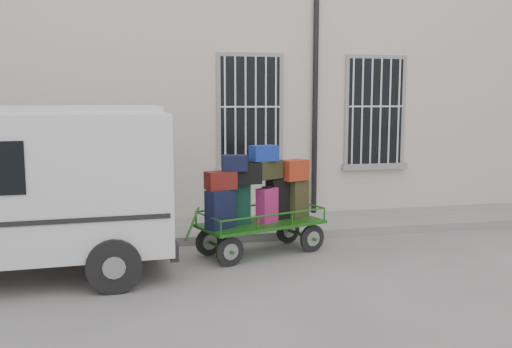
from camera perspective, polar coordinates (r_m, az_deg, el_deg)
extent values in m
plane|color=slate|center=(9.09, 5.96, -8.62)|extent=(80.00, 80.00, 0.00)
cube|color=beige|center=(14.06, -1.19, 9.50)|extent=(24.00, 5.00, 6.00)
cylinder|color=black|center=(11.81, 5.96, 8.85)|extent=(0.11, 0.11, 5.60)
cube|color=black|center=(11.50, -0.59, 6.18)|extent=(1.20, 0.08, 2.20)
cube|color=gray|center=(11.57, -0.56, 0.43)|extent=(1.45, 0.22, 0.12)
cube|color=black|center=(12.36, 11.80, 6.12)|extent=(1.20, 0.08, 2.20)
cube|color=gray|center=(12.42, 11.70, 0.77)|extent=(1.45, 0.22, 0.12)
cube|color=slate|center=(11.11, 2.31, -5.19)|extent=(24.00, 1.70, 0.15)
cylinder|color=black|center=(8.71, -2.63, -7.75)|extent=(0.45, 0.20, 0.46)
cylinder|color=gray|center=(8.71, -2.63, -7.75)|extent=(0.27, 0.16, 0.25)
cylinder|color=black|center=(9.31, -4.72, -6.76)|extent=(0.45, 0.20, 0.46)
cylinder|color=gray|center=(9.31, -4.72, -6.76)|extent=(0.27, 0.16, 0.25)
cylinder|color=black|center=(9.54, 5.63, -6.42)|extent=(0.45, 0.20, 0.46)
cylinder|color=gray|center=(9.54, 5.63, -6.42)|extent=(0.27, 0.16, 0.25)
cylinder|color=black|center=(10.09, 3.23, -5.62)|extent=(0.45, 0.20, 0.46)
cylinder|color=gray|center=(10.09, 3.23, -5.62)|extent=(0.27, 0.16, 0.25)
cube|color=#1F6416|center=(9.32, 0.52, -4.98)|extent=(2.20, 1.52, 0.05)
cylinder|color=#1F6416|center=(8.71, -6.41, -4.99)|extent=(0.26, 0.12, 0.51)
cube|color=black|center=(8.85, -3.59, -3.52)|extent=(0.51, 0.44, 0.61)
cube|color=black|center=(8.79, -3.61, -1.50)|extent=(0.21, 0.17, 0.03)
cube|color=black|center=(9.16, -1.96, -2.96)|extent=(0.44, 0.26, 0.66)
cube|color=black|center=(9.10, -1.97, -0.84)|extent=(0.19, 0.15, 0.03)
cube|color=#9D1C55|center=(9.26, 1.11, -3.14)|extent=(0.40, 0.37, 0.56)
cube|color=black|center=(9.21, 1.12, -1.34)|extent=(0.16, 0.14, 0.03)
cube|color=black|center=(9.54, 2.29, -2.38)|extent=(0.45, 0.37, 0.71)
cube|color=black|center=(9.49, 2.30, -0.18)|extent=(0.19, 0.16, 0.03)
cube|color=#2F2C17|center=(9.71, 4.06, -2.41)|extent=(0.46, 0.43, 0.65)
cube|color=black|center=(9.66, 4.08, -0.44)|extent=(0.19, 0.17, 0.03)
cube|color=#5E1A12|center=(8.83, -3.56, -0.64)|extent=(0.51, 0.39, 0.28)
cube|color=black|center=(9.03, -0.91, 0.08)|extent=(0.45, 0.31, 0.33)
cube|color=#2A2C16|center=(9.26, 0.98, 0.47)|extent=(0.59, 0.53, 0.30)
cube|color=maroon|center=(9.54, 3.83, 0.40)|extent=(0.52, 0.44, 0.34)
cube|color=black|center=(8.89, -2.16, 1.11)|extent=(0.40, 0.29, 0.25)
cube|color=navy|center=(9.14, 0.79, 2.09)|extent=(0.46, 0.36, 0.25)
cube|color=black|center=(8.54, -9.02, 1.82)|extent=(0.11, 1.50, 0.59)
cube|color=black|center=(8.74, -8.93, -6.22)|extent=(0.19, 1.98, 0.24)
cube|color=white|center=(8.69, -8.68, -4.64)|extent=(0.05, 0.45, 0.13)
cylinder|color=black|center=(7.77, -14.03, -8.85)|extent=(0.74, 0.27, 0.73)
cylinder|color=black|center=(9.67, -14.32, -5.61)|extent=(0.74, 0.27, 0.73)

